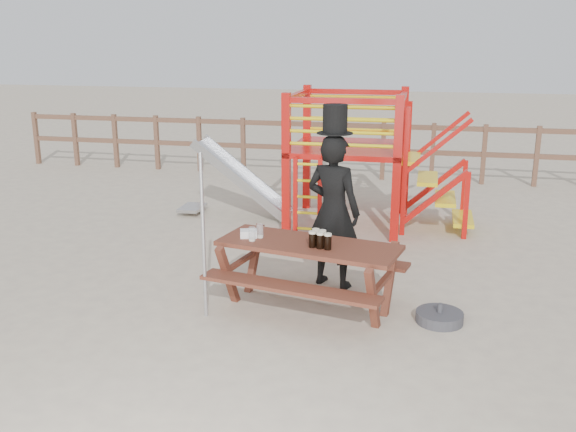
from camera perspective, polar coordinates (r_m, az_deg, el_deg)
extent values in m
plane|color=#C3B498|center=(6.97, -0.39, -8.59)|extent=(60.00, 60.00, 0.00)
cube|color=brown|center=(13.39, 6.37, 7.98)|extent=(15.00, 0.06, 0.10)
cube|color=brown|center=(13.46, 6.31, 5.86)|extent=(15.00, 0.06, 0.10)
cube|color=brown|center=(16.09, -21.46, 6.46)|extent=(0.09, 0.09, 1.20)
cube|color=brown|center=(15.56, -18.38, 6.47)|extent=(0.09, 0.09, 1.20)
cube|color=brown|center=(15.07, -15.08, 6.46)|extent=(0.09, 0.09, 1.20)
cube|color=brown|center=(14.64, -11.58, 6.42)|extent=(0.09, 0.09, 1.20)
cube|color=brown|center=(14.26, -7.89, 6.35)|extent=(0.09, 0.09, 1.20)
cube|color=brown|center=(13.95, -4.01, 6.25)|extent=(0.09, 0.09, 1.20)
cube|color=brown|center=(13.70, 0.03, 6.12)|extent=(0.09, 0.09, 1.20)
cube|color=brown|center=(13.52, 4.19, 5.95)|extent=(0.09, 0.09, 1.20)
cube|color=brown|center=(13.42, 8.44, 5.75)|extent=(0.09, 0.09, 1.20)
cube|color=brown|center=(13.39, 12.73, 5.51)|extent=(0.09, 0.09, 1.20)
cube|color=brown|center=(13.43, 17.01, 5.25)|extent=(0.09, 0.09, 1.20)
cube|color=brown|center=(13.55, 21.24, 4.95)|extent=(0.09, 0.09, 1.20)
cube|color=red|center=(9.39, -0.16, 4.52)|extent=(0.12, 0.12, 2.10)
cube|color=red|center=(9.18, 9.65, 4.04)|extent=(0.12, 0.12, 2.10)
cube|color=red|center=(10.94, 1.70, 6.09)|extent=(0.12, 0.12, 2.10)
cube|color=red|center=(10.76, 10.14, 5.69)|extent=(0.12, 0.12, 2.10)
cube|color=red|center=(10.01, 5.36, 6.01)|extent=(1.72, 1.72, 0.08)
cube|color=red|center=(9.12, 4.83, 10.16)|extent=(1.60, 0.08, 0.08)
cube|color=red|center=(10.70, 6.03, 10.93)|extent=(1.60, 0.08, 0.08)
cube|color=red|center=(10.04, 0.86, 10.71)|extent=(0.08, 1.60, 0.08)
cube|color=red|center=(9.84, 10.18, 10.37)|extent=(0.08, 1.60, 0.08)
cylinder|color=yellow|center=(9.20, 4.74, 6.31)|extent=(1.50, 0.05, 0.05)
cylinder|color=yellow|center=(10.77, 5.93, 7.64)|extent=(1.50, 0.05, 0.05)
cylinder|color=yellow|center=(9.17, 4.77, 7.42)|extent=(1.50, 0.05, 0.05)
cylinder|color=yellow|center=(10.74, 5.96, 8.59)|extent=(1.50, 0.05, 0.05)
cylinder|color=yellow|center=(9.15, 4.79, 8.54)|extent=(1.50, 0.05, 0.05)
cylinder|color=yellow|center=(10.72, 5.99, 9.54)|extent=(1.50, 0.05, 0.05)
cylinder|color=yellow|center=(9.13, 4.82, 9.66)|extent=(1.50, 0.05, 0.05)
cylinder|color=yellow|center=(10.71, 6.01, 10.50)|extent=(1.50, 0.05, 0.05)
cube|color=red|center=(9.31, 0.66, 1.58)|extent=(0.06, 0.06, 1.20)
cube|color=red|center=(9.25, 2.85, 1.46)|extent=(0.06, 0.06, 1.20)
cylinder|color=yellow|center=(9.40, 1.73, -1.14)|extent=(0.36, 0.04, 0.04)
cylinder|color=yellow|center=(9.33, 1.74, 0.27)|extent=(0.36, 0.04, 0.04)
cylinder|color=yellow|center=(9.27, 1.75, 1.70)|extent=(0.36, 0.04, 0.04)
cylinder|color=yellow|center=(9.22, 1.77, 3.15)|extent=(0.36, 0.04, 0.04)
cylinder|color=yellow|center=(9.17, 1.78, 4.62)|extent=(0.36, 0.04, 0.04)
cube|color=yellow|center=(9.96, 10.79, 5.05)|extent=(0.30, 0.90, 0.06)
cube|color=yellow|center=(10.01, 12.30, 3.27)|extent=(0.30, 0.90, 0.06)
cube|color=yellow|center=(10.08, 13.79, 1.51)|extent=(0.30, 0.90, 0.06)
cube|color=yellow|center=(10.17, 15.26, -0.22)|extent=(0.30, 0.90, 0.06)
cube|color=red|center=(9.61, 12.92, 1.63)|extent=(0.95, 0.08, 0.86)
cube|color=red|center=(10.49, 12.93, 2.78)|extent=(0.95, 0.08, 0.86)
cube|color=silver|center=(10.46, -4.01, 3.22)|extent=(1.53, 0.55, 1.21)
cube|color=silver|center=(10.20, -4.44, 3.12)|extent=(1.58, 0.04, 1.28)
cube|color=silver|center=(10.71, -3.60, 3.74)|extent=(1.58, 0.04, 1.28)
cube|color=silver|center=(10.87, -8.51, 0.74)|extent=(0.35, 0.55, 0.05)
cube|color=brown|center=(6.84, 1.85, -2.61)|extent=(2.03, 1.09, 0.05)
cube|color=brown|center=(6.48, 0.04, -6.37)|extent=(1.93, 0.65, 0.04)
cube|color=brown|center=(7.39, 3.39, -3.56)|extent=(1.93, 0.65, 0.04)
cube|color=brown|center=(7.29, -4.14, -4.58)|extent=(0.31, 1.14, 0.69)
cube|color=brown|center=(6.72, 8.31, -6.51)|extent=(0.31, 1.14, 0.69)
imported|color=black|center=(7.45, 4.05, 0.40)|extent=(0.77, 0.63, 1.81)
cube|color=#0B770A|center=(7.52, 4.60, 2.25)|extent=(0.07, 0.04, 0.42)
cylinder|color=black|center=(7.27, 4.19, 7.37)|extent=(0.41, 0.41, 0.01)
cylinder|color=black|center=(7.25, 4.21, 8.65)|extent=(0.28, 0.28, 0.31)
cube|color=white|center=(7.36, 4.74, 9.60)|extent=(0.14, 0.05, 0.04)
cylinder|color=#B2B2B7|center=(6.64, -7.54, -1.85)|extent=(0.04, 0.04, 1.76)
cylinder|color=#39383E|center=(6.91, 13.31, -8.74)|extent=(0.49, 0.49, 0.11)
cylinder|color=#39383E|center=(6.87, 13.37, -7.95)|extent=(0.06, 0.06, 0.09)
cube|color=white|center=(7.03, -3.53, -1.57)|extent=(0.21, 0.19, 0.08)
cylinder|color=black|center=(6.68, 2.19, -2.17)|extent=(0.08, 0.08, 0.15)
cylinder|color=beige|center=(6.65, 2.19, -1.46)|extent=(0.08, 0.08, 0.02)
cylinder|color=black|center=(6.64, 2.87, -2.27)|extent=(0.08, 0.08, 0.15)
cylinder|color=beige|center=(6.62, 2.88, -1.57)|extent=(0.08, 0.08, 0.02)
cylinder|color=black|center=(6.61, 3.56, -2.37)|extent=(0.08, 0.08, 0.15)
cylinder|color=beige|center=(6.59, 3.57, -1.66)|extent=(0.08, 0.08, 0.02)
cylinder|color=black|center=(6.77, 2.48, -1.93)|extent=(0.08, 0.08, 0.15)
cylinder|color=beige|center=(6.74, 2.49, -1.24)|extent=(0.08, 0.08, 0.02)
cylinder|color=black|center=(6.72, 3.07, -2.05)|extent=(0.08, 0.08, 0.15)
cylinder|color=beige|center=(6.70, 3.08, -1.35)|extent=(0.08, 0.08, 0.02)
cylinder|color=silver|center=(6.89, -3.22, -1.61)|extent=(0.08, 0.08, 0.15)
cylinder|color=beige|center=(6.91, -3.21, -2.13)|extent=(0.07, 0.07, 0.02)
cylinder|color=silver|center=(7.00, -2.51, -1.34)|extent=(0.08, 0.08, 0.15)
cylinder|color=beige|center=(7.01, -2.51, -1.85)|extent=(0.07, 0.07, 0.02)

